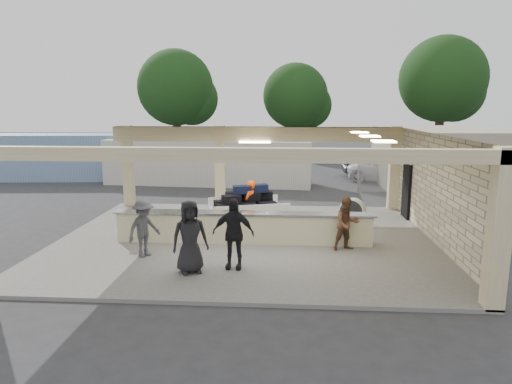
# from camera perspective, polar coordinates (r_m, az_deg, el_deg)

# --- Properties ---
(ground) EXTENTS (120.00, 120.00, 0.00)m
(ground) POSITION_cam_1_polar(r_m,az_deg,el_deg) (15.07, -1.39, -6.11)
(ground) COLOR #2B2B2E
(ground) RESTS_ON ground
(pavilion) EXTENTS (12.01, 10.00, 3.55)m
(pavilion) POSITION_cam_1_polar(r_m,az_deg,el_deg) (15.36, -0.39, -0.59)
(pavilion) COLOR #615F5A
(pavilion) RESTS_ON ground
(baggage_counter) EXTENTS (8.20, 0.58, 0.98)m
(baggage_counter) POSITION_cam_1_polar(r_m,az_deg,el_deg) (14.42, -1.58, -4.45)
(baggage_counter) COLOR beige
(baggage_counter) RESTS_ON pavilion
(luggage_cart) EXTENTS (2.98, 2.32, 1.53)m
(luggage_cart) POSITION_cam_1_polar(r_m,az_deg,el_deg) (16.08, -1.14, -1.64)
(luggage_cart) COLOR white
(luggage_cart) RESTS_ON pavilion
(drum_fan) EXTENTS (0.96, 0.66, 1.02)m
(drum_fan) POSITION_cam_1_polar(r_m,az_deg,el_deg) (16.69, 11.96, -2.38)
(drum_fan) COLOR white
(drum_fan) RESTS_ON pavilion
(baggage_handler) EXTENTS (0.53, 0.70, 1.71)m
(baggage_handler) POSITION_cam_1_polar(r_m,az_deg,el_deg) (16.00, -0.78, -1.58)
(baggage_handler) COLOR #FF4C0D
(baggage_handler) RESTS_ON pavilion
(passenger_a) EXTENTS (0.85, 0.58, 1.61)m
(passenger_a) POSITION_cam_1_polar(r_m,az_deg,el_deg) (13.87, 11.29, -3.93)
(passenger_a) COLOR brown
(passenger_a) RESTS_ON pavilion
(passenger_b) EXTENTS (1.14, 0.47, 1.90)m
(passenger_b) POSITION_cam_1_polar(r_m,az_deg,el_deg) (12.09, -2.87, -5.20)
(passenger_b) COLOR black
(passenger_b) RESTS_ON pavilion
(passenger_c) EXTENTS (0.91, 1.10, 1.66)m
(passenger_c) POSITION_cam_1_polar(r_m,az_deg,el_deg) (13.41, -13.83, -4.43)
(passenger_c) COLOR #434348
(passenger_c) RESTS_ON pavilion
(passenger_d) EXTENTS (1.00, 0.73, 1.90)m
(passenger_d) POSITION_cam_1_polar(r_m,az_deg,el_deg) (11.89, -8.26, -5.56)
(passenger_d) COLOR black
(passenger_d) RESTS_ON pavilion
(car_white_a) EXTENTS (5.17, 3.55, 1.35)m
(car_white_a) POSITION_cam_1_polar(r_m,az_deg,el_deg) (27.59, 16.49, 2.61)
(car_white_a) COLOR white
(car_white_a) RESTS_ON ground
(car_white_b) EXTENTS (4.93, 3.55, 1.46)m
(car_white_b) POSITION_cam_1_polar(r_m,az_deg,el_deg) (30.27, 26.72, 2.70)
(car_white_b) COLOR white
(car_white_b) RESTS_ON ground
(car_dark) EXTENTS (4.24, 1.73, 1.39)m
(car_dark) POSITION_cam_1_polar(r_m,az_deg,el_deg) (29.48, 14.93, 3.22)
(car_dark) COLOR black
(car_dark) RESTS_ON ground
(container_white) EXTENTS (11.67, 3.20, 2.50)m
(container_white) POSITION_cam_1_polar(r_m,az_deg,el_deg) (25.76, -6.00, 3.73)
(container_white) COLOR silver
(container_white) RESTS_ON ground
(container_blue) EXTENTS (10.52, 3.37, 2.69)m
(container_blue) POSITION_cam_1_polar(r_m,az_deg,el_deg) (29.73, -22.84, 4.07)
(container_blue) COLOR #7DA5C8
(container_blue) RESTS_ON ground
(fence) EXTENTS (12.06, 0.06, 2.03)m
(fence) POSITION_cam_1_polar(r_m,az_deg,el_deg) (25.49, 26.16, 2.17)
(fence) COLOR gray
(fence) RESTS_ON ground
(tree_left) EXTENTS (6.60, 6.30, 9.00)m
(tree_left) POSITION_cam_1_polar(r_m,az_deg,el_deg) (39.58, -9.49, 12.37)
(tree_left) COLOR #382619
(tree_left) RESTS_ON ground
(tree_mid) EXTENTS (6.00, 5.60, 8.00)m
(tree_mid) POSITION_cam_1_polar(r_m,az_deg,el_deg) (40.53, 5.40, 11.54)
(tree_mid) COLOR #382619
(tree_mid) RESTS_ON ground
(tree_right) EXTENTS (7.20, 7.00, 10.00)m
(tree_right) POSITION_cam_1_polar(r_m,az_deg,el_deg) (41.63, 22.64, 12.48)
(tree_right) COLOR #382619
(tree_right) RESTS_ON ground
(adjacent_building) EXTENTS (6.00, 8.00, 3.20)m
(adjacent_building) POSITION_cam_1_polar(r_m,az_deg,el_deg) (25.83, 22.34, 3.79)
(adjacent_building) COLOR #B1A88D
(adjacent_building) RESTS_ON ground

